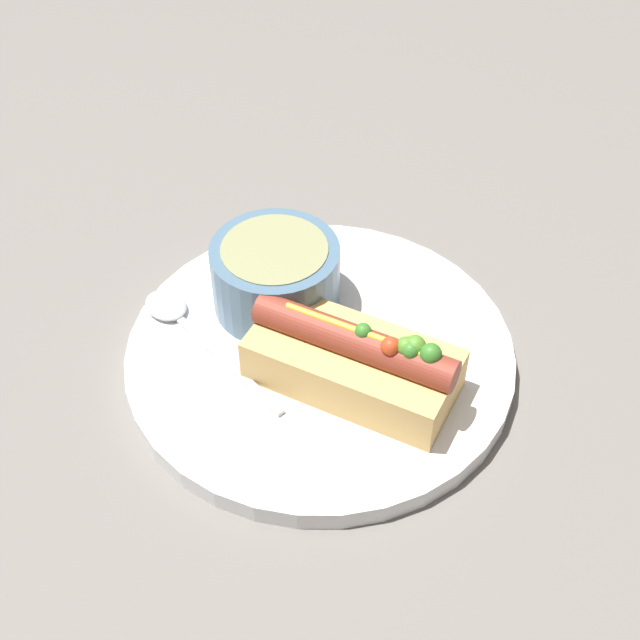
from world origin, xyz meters
The scene contains 5 objects.
ground_plane centered at (0.00, 0.00, 0.00)m, with size 4.00×4.00×0.00m, color slate.
dinner_plate centered at (0.00, 0.00, 0.01)m, with size 0.29×0.29×0.02m.
hot_dog centered at (0.02, -0.04, 0.04)m, with size 0.16×0.14×0.06m.
soup_bowl centered at (-0.03, 0.05, 0.05)m, with size 0.10×0.10×0.06m.
spoon centered at (-0.11, 0.04, 0.02)m, with size 0.11×0.14×0.01m.
Camera 1 is at (-0.04, -0.46, 0.51)m, focal length 50.00 mm.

